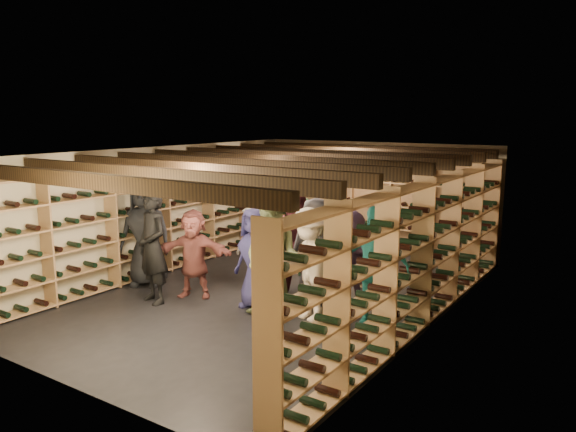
{
  "coord_description": "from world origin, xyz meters",
  "views": [
    {
      "loc": [
        5.29,
        -7.5,
        3.0
      ],
      "look_at": [
        0.15,
        0.2,
        1.32
      ],
      "focal_mm": 35.0,
      "sensor_mm": 36.0,
      "label": 1
    }
  ],
  "objects_px": {
    "person_3": "(310,264)",
    "person_7": "(274,229)",
    "person_1": "(153,247)",
    "person_10": "(297,226)",
    "person_5": "(194,254)",
    "person_12": "(316,253)",
    "crate_stack_right": "(289,262)",
    "person_2": "(272,259)",
    "person_4": "(373,268)",
    "person_9": "(259,243)",
    "person_6": "(256,258)",
    "crate_loose": "(372,281)",
    "person_11": "(351,259)",
    "person_0": "(145,233)",
    "crate_stack_left": "(329,260)",
    "person_8": "(297,244)"
  },
  "relations": [
    {
      "from": "person_1",
      "to": "person_8",
      "type": "height_order",
      "value": "person_1"
    },
    {
      "from": "person_9",
      "to": "person_10",
      "type": "bearing_deg",
      "value": 88.6
    },
    {
      "from": "person_0",
      "to": "person_9",
      "type": "height_order",
      "value": "person_0"
    },
    {
      "from": "person_2",
      "to": "person_10",
      "type": "bearing_deg",
      "value": 111.16
    },
    {
      "from": "crate_stack_right",
      "to": "person_5",
      "type": "distance_m",
      "value": 2.29
    },
    {
      "from": "person_11",
      "to": "crate_stack_right",
      "type": "bearing_deg",
      "value": 172.44
    },
    {
      "from": "crate_loose",
      "to": "person_7",
      "type": "bearing_deg",
      "value": -163.48
    },
    {
      "from": "crate_stack_right",
      "to": "person_6",
      "type": "xyz_separation_m",
      "value": [
        0.75,
        -2.05,
        0.63
      ]
    },
    {
      "from": "crate_loose",
      "to": "person_8",
      "type": "xyz_separation_m",
      "value": [
        -0.79,
        -1.27,
        0.83
      ]
    },
    {
      "from": "person_3",
      "to": "person_7",
      "type": "bearing_deg",
      "value": 155.13
    },
    {
      "from": "person_6",
      "to": "person_10",
      "type": "height_order",
      "value": "person_10"
    },
    {
      "from": "person_11",
      "to": "person_12",
      "type": "xyz_separation_m",
      "value": [
        -0.46,
        -0.31,
        0.1
      ]
    },
    {
      "from": "person_3",
      "to": "person_6",
      "type": "height_order",
      "value": "person_3"
    },
    {
      "from": "person_2",
      "to": "person_4",
      "type": "distance_m",
      "value": 1.48
    },
    {
      "from": "crate_loose",
      "to": "person_9",
      "type": "distance_m",
      "value": 2.13
    },
    {
      "from": "person_6",
      "to": "crate_stack_left",
      "type": "bearing_deg",
      "value": 97.96
    },
    {
      "from": "person_7",
      "to": "crate_loose",
      "type": "bearing_deg",
      "value": 5.63
    },
    {
      "from": "person_3",
      "to": "person_10",
      "type": "relative_size",
      "value": 0.93
    },
    {
      "from": "person_1",
      "to": "person_3",
      "type": "height_order",
      "value": "person_1"
    },
    {
      "from": "person_1",
      "to": "person_11",
      "type": "height_order",
      "value": "person_1"
    },
    {
      "from": "person_1",
      "to": "person_7",
      "type": "bearing_deg",
      "value": 84.58
    },
    {
      "from": "person_3",
      "to": "person_7",
      "type": "relative_size",
      "value": 0.91
    },
    {
      "from": "crate_loose",
      "to": "person_1",
      "type": "xyz_separation_m",
      "value": [
        -2.57,
        -2.75,
        0.83
      ]
    },
    {
      "from": "person_3",
      "to": "person_4",
      "type": "distance_m",
      "value": 0.96
    },
    {
      "from": "person_7",
      "to": "person_11",
      "type": "height_order",
      "value": "person_7"
    },
    {
      "from": "person_1",
      "to": "person_4",
      "type": "bearing_deg",
      "value": 29.45
    },
    {
      "from": "person_4",
      "to": "person_9",
      "type": "bearing_deg",
      "value": 152.81
    },
    {
      "from": "person_4",
      "to": "person_5",
      "type": "height_order",
      "value": "person_4"
    },
    {
      "from": "person_9",
      "to": "person_10",
      "type": "distance_m",
      "value": 1.08
    },
    {
      "from": "person_0",
      "to": "person_5",
      "type": "distance_m",
      "value": 1.19
    },
    {
      "from": "crate_loose",
      "to": "crate_stack_left",
      "type": "bearing_deg",
      "value": 180.0
    },
    {
      "from": "person_5",
      "to": "person_12",
      "type": "distance_m",
      "value": 2.06
    },
    {
      "from": "person_2",
      "to": "person_3",
      "type": "relative_size",
      "value": 1.09
    },
    {
      "from": "person_10",
      "to": "person_11",
      "type": "xyz_separation_m",
      "value": [
        1.76,
        -1.19,
        -0.13
      ]
    },
    {
      "from": "person_0",
      "to": "person_2",
      "type": "bearing_deg",
      "value": -27.43
    },
    {
      "from": "person_1",
      "to": "person_10",
      "type": "height_order",
      "value": "person_1"
    },
    {
      "from": "person_3",
      "to": "person_4",
      "type": "bearing_deg",
      "value": 26.65
    },
    {
      "from": "crate_stack_left",
      "to": "person_5",
      "type": "relative_size",
      "value": 0.46
    },
    {
      "from": "person_11",
      "to": "person_6",
      "type": "bearing_deg",
      "value": -120.88
    },
    {
      "from": "person_3",
      "to": "person_11",
      "type": "xyz_separation_m",
      "value": [
        0.25,
        0.82,
        -0.06
      ]
    },
    {
      "from": "person_1",
      "to": "person_9",
      "type": "height_order",
      "value": "person_1"
    },
    {
      "from": "person_4",
      "to": "person_8",
      "type": "bearing_deg",
      "value": 150.35
    },
    {
      "from": "person_11",
      "to": "person_0",
      "type": "bearing_deg",
      "value": -141.24
    },
    {
      "from": "crate_stack_left",
      "to": "person_6",
      "type": "relative_size",
      "value": 0.42
    },
    {
      "from": "person_11",
      "to": "person_4",
      "type": "bearing_deg",
      "value": -19.62
    },
    {
      "from": "crate_stack_right",
      "to": "person_11",
      "type": "height_order",
      "value": "person_11"
    },
    {
      "from": "crate_stack_left",
      "to": "person_0",
      "type": "bearing_deg",
      "value": -139.4
    },
    {
      "from": "crate_stack_left",
      "to": "crate_loose",
      "type": "bearing_deg",
      "value": 0.0
    },
    {
      "from": "person_6",
      "to": "person_12",
      "type": "distance_m",
      "value": 0.94
    },
    {
      "from": "crate_stack_left",
      "to": "person_3",
      "type": "bearing_deg",
      "value": -68.03
    }
  ]
}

